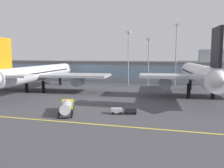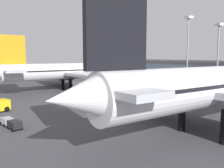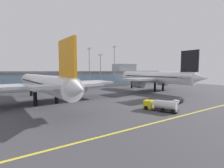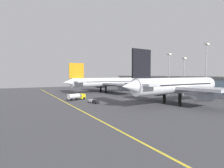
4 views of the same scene
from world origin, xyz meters
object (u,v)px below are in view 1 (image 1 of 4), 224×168
at_px(baggage_tug_near, 124,110).
at_px(apron_light_mast_centre, 148,54).
at_px(apron_light_mast_east, 128,50).
at_px(fuel_tanker_truck, 67,107).
at_px(apron_light_mast_west, 176,46).
at_px(airliner_near_left, 39,73).
at_px(airliner_near_right, 199,75).

height_order(baggage_tug_near, apron_light_mast_centre, apron_light_mast_centre).
bearing_deg(apron_light_mast_east, fuel_tanker_truck, -94.04).
xyz_separation_m(apron_light_mast_west, apron_light_mast_east, (-19.46, -4.57, -1.68)).
bearing_deg(fuel_tanker_truck, apron_light_mast_west, -43.90).
bearing_deg(apron_light_mast_west, airliner_near_left, -149.02).
xyz_separation_m(airliner_near_right, apron_light_mast_west, (-7.30, 26.63, 9.65)).
relative_size(apron_light_mast_west, apron_light_mast_east, 1.13).
height_order(fuel_tanker_truck, apron_light_mast_east, apron_light_mast_east).
relative_size(apron_light_mast_west, apron_light_mast_centre, 1.29).
bearing_deg(airliner_near_right, apron_light_mast_west, 9.48).
height_order(airliner_near_right, apron_light_mast_west, apron_light_mast_west).
relative_size(airliner_near_right, fuel_tanker_truck, 5.55).
bearing_deg(apron_light_mast_west, baggage_tug_near, -101.20).
distance_m(airliner_near_right, fuel_tanker_truck, 42.77).
bearing_deg(baggage_tug_near, apron_light_mast_centre, 75.29).
distance_m(fuel_tanker_truck, baggage_tug_near, 12.94).
bearing_deg(apron_light_mast_centre, apron_light_mast_west, 10.63).
bearing_deg(apron_light_mast_east, baggage_tug_near, -79.59).
bearing_deg(airliner_near_left, apron_light_mast_east, -54.17).
height_order(airliner_near_left, fuel_tanker_truck, airliner_near_left).
distance_m(fuel_tanker_truck, apron_light_mast_west, 62.63).
relative_size(fuel_tanker_truck, baggage_tug_near, 1.60).
height_order(fuel_tanker_truck, apron_light_mast_centre, apron_light_mast_centre).
bearing_deg(apron_light_mast_west, apron_light_mast_centre, -169.37).
bearing_deg(fuel_tanker_truck, apron_light_mast_east, -25.57).
height_order(airliner_near_right, baggage_tug_near, airliner_near_right).
xyz_separation_m(airliner_near_left, apron_light_mast_centre, (36.18, 26.36, 7.04)).
xyz_separation_m(fuel_tanker_truck, apron_light_mast_centre, (11.86, 54.06, 12.02)).
bearing_deg(fuel_tanker_truck, airliner_near_left, 19.74).
bearing_deg(apron_light_mast_centre, fuel_tanker_truck, -102.37).
height_order(baggage_tug_near, apron_light_mast_west, apron_light_mast_west).
distance_m(airliner_near_right, apron_light_mast_centre, 31.41).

